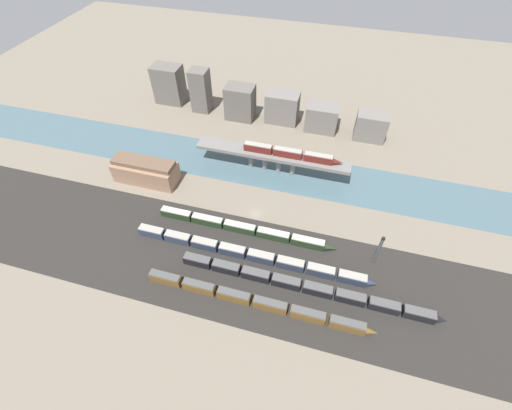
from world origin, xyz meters
TOP-DOWN VIEW (x-y plane):
  - ground_plane at (0.00, 0.00)m, footprint 400.00×400.00m
  - railbed_yard at (0.00, -24.00)m, footprint 280.00×42.00m
  - river_water at (0.00, 26.54)m, footprint 320.00×24.57m
  - bridge at (0.00, 26.54)m, footprint 65.64×7.01m
  - train_on_bridge at (7.97, 26.54)m, footprint 41.39×2.72m
  - train_yard_near at (10.12, -36.31)m, footprint 72.56×2.60m
  - train_yard_mid at (24.33, -27.01)m, footprint 84.38×3.08m
  - train_yard_far at (3.72, -19.99)m, footprint 84.32×3.05m
  - train_yard_outer at (-1.71, -9.53)m, footprint 66.67×2.80m
  - warehouse_building at (-48.92, 6.35)m, footprint 26.21×10.32m
  - signal_tower at (44.98, -10.41)m, footprint 1.05×1.05m
  - city_block_far_left at (-65.89, 66.87)m, footprint 14.86×10.14m
  - city_block_left at (-46.55, 63.54)m, footprint 8.98×8.38m
  - city_block_center at (-25.01, 61.88)m, footprint 14.11×10.03m
  - city_block_right at (-3.94, 64.39)m, footprint 15.91×9.96m
  - city_block_far_right at (16.16, 62.93)m, footprint 15.12×11.23m
  - city_block_tall at (39.41, 61.23)m, footprint 14.38×9.05m

SIDE VIEW (x-z plane):
  - ground_plane at x=0.00m, z-range 0.00..0.00m
  - river_water at x=0.00m, z-range 0.00..0.01m
  - railbed_yard at x=0.00m, z-range 0.00..0.01m
  - train_yard_outer at x=-1.71m, z-range -0.04..3.46m
  - train_yard_mid at x=24.33m, z-range -0.03..3.53m
  - train_yard_far at x=3.72m, z-range -0.03..3.70m
  - train_yard_near at x=10.12m, z-range -0.03..4.09m
  - warehouse_building at x=-48.92m, z-range -0.25..10.02m
  - city_block_far_right at x=16.16m, z-range 0.00..12.84m
  - city_block_tall at x=39.41m, z-range 0.00..12.94m
  - signal_tower at x=44.98m, z-range -0.21..13.59m
  - bridge at x=0.00m, z-range 2.93..11.83m
  - city_block_right at x=-3.94m, z-range 0.00..15.03m
  - city_block_center at x=-25.01m, z-range 0.00..16.93m
  - city_block_far_left at x=-65.89m, z-range 0.00..19.60m
  - train_on_bridge at x=7.97m, z-range 8.86..12.41m
  - city_block_left at x=-46.55m, z-range 0.00..21.69m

